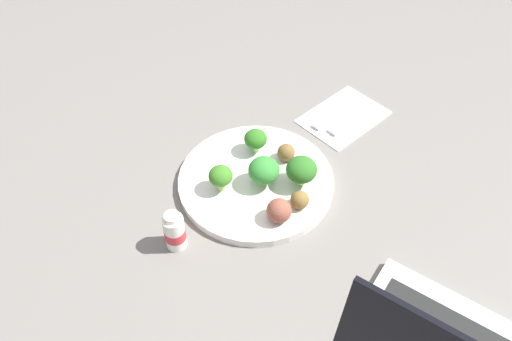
% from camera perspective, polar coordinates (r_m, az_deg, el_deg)
% --- Properties ---
extents(ground_plane, '(4.00, 4.00, 0.00)m').
position_cam_1_polar(ground_plane, '(0.94, 0.00, -1.50)').
color(ground_plane, slate).
extents(plate, '(0.28, 0.28, 0.02)m').
position_cam_1_polar(plate, '(0.93, 0.00, -1.17)').
color(plate, white).
rests_on(plate, ground_plane).
extents(broccoli_floret_front_left, '(0.05, 0.05, 0.06)m').
position_cam_1_polar(broccoli_floret_front_left, '(0.89, 1.03, 0.13)').
color(broccoli_floret_front_left, '#A5BE6B').
rests_on(broccoli_floret_front_left, plate).
extents(broccoli_floret_back_left, '(0.05, 0.05, 0.06)m').
position_cam_1_polar(broccoli_floret_back_left, '(0.89, 5.04, 0.07)').
color(broccoli_floret_back_left, '#A0CC79').
rests_on(broccoli_floret_back_left, plate).
extents(broccoli_floret_center, '(0.04, 0.04, 0.05)m').
position_cam_1_polar(broccoli_floret_center, '(0.89, -3.93, -0.65)').
color(broccoli_floret_center, '#A1C76F').
rests_on(broccoli_floret_center, plate).
extents(broccoli_floret_mid_right, '(0.04, 0.04, 0.05)m').
position_cam_1_polar(broccoli_floret_mid_right, '(0.95, -0.05, 3.47)').
color(broccoli_floret_mid_right, '#8FCD74').
rests_on(broccoli_floret_mid_right, plate).
extents(meatball_center, '(0.03, 0.03, 0.03)m').
position_cam_1_polar(meatball_center, '(0.95, 3.34, 2.00)').
color(meatball_center, brown).
rests_on(meatball_center, plate).
extents(meatball_front_right, '(0.03, 0.03, 0.03)m').
position_cam_1_polar(meatball_front_right, '(0.87, 4.85, -3.26)').
color(meatball_front_right, brown).
rests_on(meatball_front_right, plate).
extents(meatball_back_right, '(0.04, 0.04, 0.04)m').
position_cam_1_polar(meatball_back_right, '(0.85, 2.56, -4.46)').
color(meatball_back_right, brown).
rests_on(meatball_back_right, plate).
extents(napkin, '(0.18, 0.13, 0.01)m').
position_cam_1_polar(napkin, '(1.08, 9.61, 5.94)').
color(napkin, white).
rests_on(napkin, ground_plane).
extents(fork, '(0.12, 0.02, 0.01)m').
position_cam_1_polar(fork, '(1.07, 10.11, 5.47)').
color(fork, silver).
rests_on(fork, napkin).
extents(knife, '(0.15, 0.02, 0.01)m').
position_cam_1_polar(knife, '(1.08, 8.70, 6.43)').
color(knife, silver).
rests_on(knife, napkin).
extents(yogurt_bottle, '(0.03, 0.03, 0.08)m').
position_cam_1_polar(yogurt_bottle, '(0.84, -8.78, -6.86)').
color(yogurt_bottle, white).
rests_on(yogurt_bottle, ground_plane).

